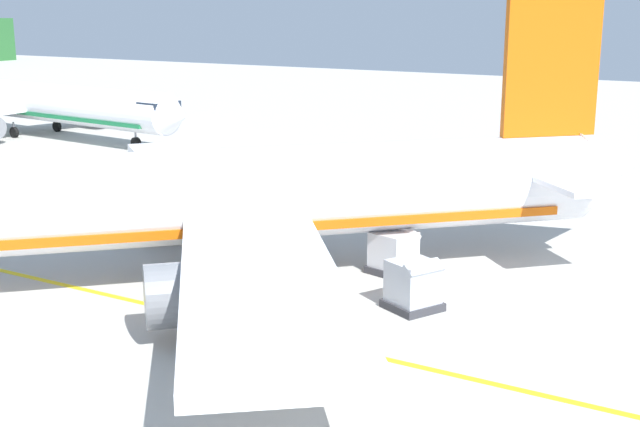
# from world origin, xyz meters

# --- Properties ---
(airliner_foreground) EXTENTS (32.04, 32.31, 11.90)m
(airliner_foreground) POSITION_xyz_m (13.86, 18.15, 3.39)
(airliner_foreground) COLOR white
(airliner_foreground) RESTS_ON ground
(airliner_mid_apron) EXTENTS (29.04, 35.09, 10.01)m
(airliner_mid_apron) POSITION_xyz_m (38.53, 54.45, 2.85)
(airliner_mid_apron) COLOR white
(airliner_mid_apron) RESTS_ON ground
(cargo_container_near) EXTENTS (2.14, 2.14, 1.91)m
(cargo_container_near) POSITION_xyz_m (19.12, 11.34, 0.90)
(cargo_container_near) COLOR #333338
(cargo_container_near) RESTS_ON ground
(cargo_container_mid) EXTENTS (2.36, 2.36, 1.99)m
(cargo_container_mid) POSITION_xyz_m (15.48, 8.78, 0.94)
(cargo_container_mid) COLOR #333338
(cargo_container_mid) RESTS_ON ground
(crew_marshaller) EXTENTS (0.60, 0.37, 1.70)m
(crew_marshaller) POSITION_xyz_m (9.12, 13.01, 1.01)
(crew_marshaller) COLOR #191E33
(crew_marshaller) RESTS_ON ground
(apron_guide_line) EXTENTS (0.30, 60.00, 0.01)m
(apron_guide_line) POSITION_xyz_m (10.85, 13.56, 0.01)
(apron_guide_line) COLOR yellow
(apron_guide_line) RESTS_ON ground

